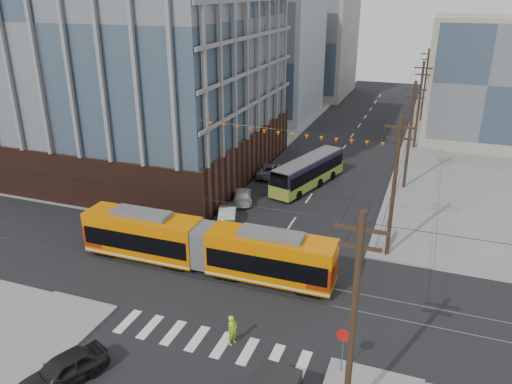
# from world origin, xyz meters

# --- Properties ---
(ground) EXTENTS (160.00, 160.00, 0.00)m
(ground) POSITION_xyz_m (0.00, 0.00, 0.00)
(ground) COLOR slate
(office_building) EXTENTS (30.00, 25.00, 28.60)m
(office_building) POSITION_xyz_m (-22.00, 23.00, 14.30)
(office_building) COLOR #381E16
(office_building) RESTS_ON ground
(bg_bldg_nw_near) EXTENTS (18.00, 16.00, 18.00)m
(bg_bldg_nw_near) POSITION_xyz_m (-17.00, 52.00, 9.00)
(bg_bldg_nw_near) COLOR #8C99A5
(bg_bldg_nw_near) RESTS_ON ground
(bg_bldg_ne_near) EXTENTS (14.00, 14.00, 16.00)m
(bg_bldg_ne_near) POSITION_xyz_m (16.00, 48.00, 8.00)
(bg_bldg_ne_near) COLOR gray
(bg_bldg_ne_near) RESTS_ON ground
(bg_bldg_nw_far) EXTENTS (16.00, 18.00, 20.00)m
(bg_bldg_nw_far) POSITION_xyz_m (-14.00, 72.00, 10.00)
(bg_bldg_nw_far) COLOR gray
(bg_bldg_nw_far) RESTS_ON ground
(bg_bldg_ne_far) EXTENTS (16.00, 16.00, 14.00)m
(bg_bldg_ne_far) POSITION_xyz_m (18.00, 68.00, 7.00)
(bg_bldg_ne_far) COLOR #8C99A5
(bg_bldg_ne_far) RESTS_ON ground
(utility_pole_near) EXTENTS (0.30, 0.30, 11.00)m
(utility_pole_near) POSITION_xyz_m (8.50, -6.00, 5.50)
(utility_pole_near) COLOR black
(utility_pole_near) RESTS_ON ground
(utility_pole_far) EXTENTS (0.30, 0.30, 11.00)m
(utility_pole_far) POSITION_xyz_m (8.50, 56.00, 5.50)
(utility_pole_far) COLOR black
(utility_pole_far) RESTS_ON ground
(streetcar) EXTENTS (19.17, 2.84, 3.69)m
(streetcar) POSITION_xyz_m (-3.85, 4.45, 1.85)
(streetcar) COLOR #D56C00
(streetcar) RESTS_ON ground
(city_bus) EXTENTS (5.36, 11.21, 3.11)m
(city_bus) POSITION_xyz_m (-0.97, 23.20, 1.56)
(city_bus) COLOR black
(city_bus) RESTS_ON ground
(black_sedan) EXTENTS (3.57, 5.02, 1.59)m
(black_sedan) POSITION_xyz_m (-5.74, -8.53, 0.79)
(black_sedan) COLOR black
(black_sedan) RESTS_ON ground
(parked_car_silver) EXTENTS (2.78, 4.49, 1.40)m
(parked_car_silver) POSITION_xyz_m (-5.55, 12.74, 0.70)
(parked_car_silver) COLOR #BABBBE
(parked_car_silver) RESTS_ON ground
(parked_car_white) EXTENTS (3.31, 4.71, 1.27)m
(parked_car_white) POSITION_xyz_m (-5.88, 16.98, 0.63)
(parked_car_white) COLOR silver
(parked_car_white) RESTS_ON ground
(parked_car_grey) EXTENTS (3.30, 5.38, 1.39)m
(parked_car_grey) POSITION_xyz_m (-5.86, 24.81, 0.70)
(parked_car_grey) COLOR slate
(parked_car_grey) RESTS_ON ground
(pedestrian) EXTENTS (0.66, 0.80, 1.87)m
(pedestrian) POSITION_xyz_m (1.31, -2.64, 0.94)
(pedestrian) COLOR #B0F220
(pedestrian) RESTS_ON ground
(stop_sign) EXTENTS (0.86, 0.86, 2.66)m
(stop_sign) POSITION_xyz_m (7.70, -2.86, 1.33)
(stop_sign) COLOR #B21412
(stop_sign) RESTS_ON ground
(jersey_barrier) EXTENTS (1.30, 3.87, 0.76)m
(jersey_barrier) POSITION_xyz_m (8.30, 12.69, 0.38)
(jersey_barrier) COLOR gray
(jersey_barrier) RESTS_ON ground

